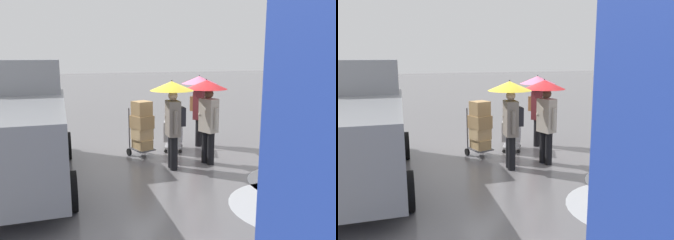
# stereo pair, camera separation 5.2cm
# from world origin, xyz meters

# --- Properties ---
(ground_plane) EXTENTS (90.00, 90.00, 0.00)m
(ground_plane) POSITION_xyz_m (0.00, 0.00, 0.00)
(ground_plane) COLOR slate
(slush_patch_near_cluster) EXTENTS (2.24, 2.24, 0.01)m
(slush_patch_near_cluster) POSITION_xyz_m (-1.96, 2.71, 0.00)
(slush_patch_near_cluster) COLOR silver
(slush_patch_near_cluster) RESTS_ON ground
(slush_patch_under_van) EXTENTS (2.40, 2.40, 0.01)m
(slush_patch_under_van) POSITION_xyz_m (-1.07, 3.65, 0.00)
(slush_patch_under_van) COLOR silver
(slush_patch_under_van) RESTS_ON ground
(cargo_van_parked_right) EXTENTS (2.26, 5.37, 2.60)m
(cargo_van_parked_right) POSITION_xyz_m (3.77, 0.66, 1.18)
(cargo_van_parked_right) COLOR gray
(cargo_van_parked_right) RESTS_ON ground
(shopping_cart_vendor) EXTENTS (0.81, 0.96, 1.04)m
(shopping_cart_vendor) POSITION_xyz_m (-0.21, -0.62, 0.57)
(shopping_cart_vendor) COLOR #B2B2B7
(shopping_cart_vendor) RESTS_ON ground
(hand_dolly_boxes) EXTENTS (0.70, 0.83, 1.51)m
(hand_dolly_boxes) POSITION_xyz_m (0.81, -0.27, 0.83)
(hand_dolly_boxes) COLOR #515156
(hand_dolly_boxes) RESTS_ON ground
(pedestrian_pink_side) EXTENTS (1.04, 1.04, 2.15)m
(pedestrian_pink_side) POSITION_xyz_m (-1.09, -0.83, 1.57)
(pedestrian_pink_side) COLOR black
(pedestrian_pink_side) RESTS_ON ground
(pedestrian_black_side) EXTENTS (1.04, 1.04, 2.15)m
(pedestrian_black_side) POSITION_xyz_m (0.34, 0.89, 1.57)
(pedestrian_black_side) COLOR black
(pedestrian_black_side) RESTS_ON ground
(pedestrian_white_side) EXTENTS (1.04, 1.04, 2.15)m
(pedestrian_white_side) POSITION_xyz_m (-0.60, 0.78, 1.58)
(pedestrian_white_side) COLOR black
(pedestrian_white_side) RESTS_ON ground
(street_lamp) EXTENTS (0.28, 0.28, 3.86)m
(street_lamp) POSITION_xyz_m (-3.33, 1.21, 2.37)
(street_lamp) COLOR #2D2D33
(street_lamp) RESTS_ON ground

